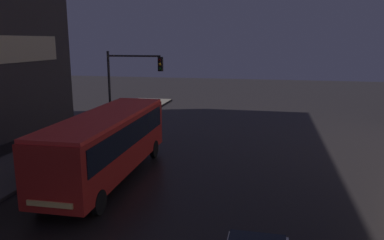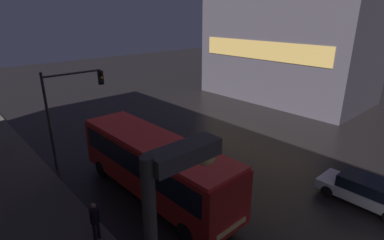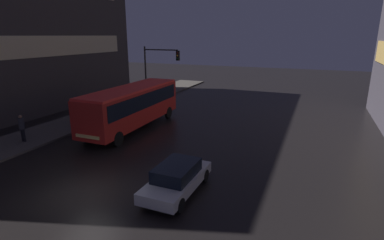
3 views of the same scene
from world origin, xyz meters
TOP-DOWN VIEW (x-y plane):
  - sidewalk_left at (-9.00, 10.00)m, footprint 4.00×48.00m
  - bus_near at (-3.69, 9.41)m, footprint 2.78×10.39m
  - pedestrian_near at (-7.57, 8.27)m, footprint 0.53×0.53m
  - traffic_light_main at (-5.20, 16.20)m, footprint 3.79×0.35m

SIDE VIEW (x-z plane):
  - sidewalk_left at x=-9.00m, z-range 0.00..0.15m
  - pedestrian_near at x=-7.57m, z-range 0.32..2.07m
  - bus_near at x=-3.69m, z-range 0.38..3.63m
  - traffic_light_main at x=-5.20m, z-range 1.11..7.13m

